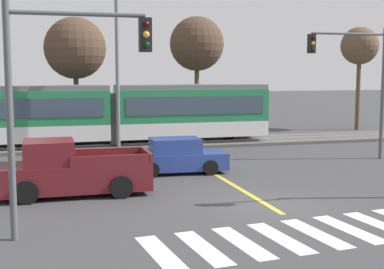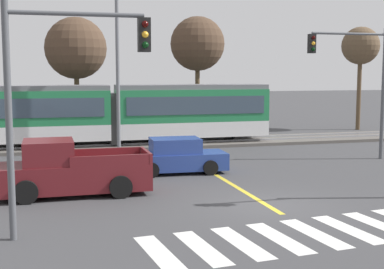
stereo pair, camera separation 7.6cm
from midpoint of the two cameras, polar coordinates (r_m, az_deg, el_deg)
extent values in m
plane|color=#3D3D3F|center=(17.76, 8.06, -7.54)|extent=(200.00, 200.00, 0.00)
cube|color=#56514C|center=(32.04, -2.93, -0.98)|extent=(120.00, 4.00, 0.18)
cube|color=#939399|center=(31.32, -2.64, -0.89)|extent=(120.00, 0.08, 0.10)
cube|color=#939399|center=(32.72, -3.21, -0.57)|extent=(120.00, 0.08, 0.10)
cube|color=silver|center=(31.18, -17.25, 0.17)|extent=(9.00, 2.60, 0.90)
cube|color=#237A47|center=(31.06, -17.34, 2.74)|extent=(9.00, 2.60, 1.90)
cube|color=#384756|center=(29.74, -17.41, 2.67)|extent=(8.28, 0.04, 1.04)
cube|color=slate|center=(31.01, -17.41, 4.75)|extent=(9.00, 2.39, 0.28)
cylinder|color=black|center=(31.25, -12.68, -0.51)|extent=(0.70, 0.20, 0.70)
cube|color=silver|center=(32.32, -0.17, 0.69)|extent=(9.00, 2.60, 0.90)
cube|color=#237A47|center=(32.20, -0.17, 3.17)|extent=(9.00, 2.60, 1.90)
cube|color=#384756|center=(30.93, 0.48, 3.12)|extent=(8.28, 0.04, 1.04)
cube|color=slate|center=(32.16, -0.17, 5.11)|extent=(9.00, 2.39, 0.28)
cylinder|color=black|center=(33.11, 3.96, 0.03)|extent=(0.70, 0.20, 0.70)
cylinder|color=black|center=(31.80, -4.47, -0.24)|extent=(0.70, 0.20, 0.70)
cube|color=#2D2D2D|center=(31.33, -8.58, 1.71)|extent=(0.50, 2.34, 2.80)
cube|color=silver|center=(13.21, -3.53, -12.50)|extent=(0.83, 2.84, 0.01)
cube|color=silver|center=(13.56, 1.00, -11.97)|extent=(0.83, 2.84, 0.01)
cube|color=silver|center=(13.99, 5.26, -11.40)|extent=(0.83, 2.84, 0.01)
cube|color=silver|center=(14.50, 9.22, -10.81)|extent=(0.83, 2.84, 0.01)
cube|color=silver|center=(15.07, 12.89, -10.22)|extent=(0.83, 2.84, 0.01)
cube|color=silver|center=(15.69, 16.27, -9.64)|extent=(0.83, 2.84, 0.01)
cube|color=silver|center=(16.36, 19.37, -9.08)|extent=(0.83, 2.84, 0.01)
cube|color=gold|center=(23.30, 2.06, -4.07)|extent=(0.20, 14.35, 0.01)
cube|color=#284293|center=(23.17, -1.66, -2.84)|extent=(4.28, 1.90, 0.72)
cube|color=#284293|center=(23.05, -1.91, -1.18)|extent=(2.17, 1.62, 0.64)
cube|color=#384756|center=(23.26, 0.51, -1.10)|extent=(0.17, 1.43, 0.52)
cube|color=#384756|center=(23.81, -2.27, -0.93)|extent=(1.78, 0.13, 0.48)
cylinder|color=black|center=(24.29, 0.87, -2.87)|extent=(0.65, 0.25, 0.64)
cylinder|color=black|center=(22.66, 1.89, -3.56)|extent=(0.65, 0.25, 0.64)
cylinder|color=black|center=(23.82, -5.03, -3.08)|extent=(0.65, 0.25, 0.64)
cylinder|color=black|center=(22.17, -4.43, -3.81)|extent=(0.65, 0.25, 0.64)
cube|color=maroon|center=(19.46, -12.67, -4.39)|extent=(5.41, 1.98, 0.96)
cube|color=maroon|center=(19.29, -15.14, -1.84)|extent=(1.71, 1.85, 0.84)
cube|color=#384756|center=(19.30, -17.37, -1.85)|extent=(0.11, 1.69, 0.66)
cube|color=maroon|center=(18.53, -8.82, -2.78)|extent=(2.70, 0.13, 0.36)
cube|color=maroon|center=(20.34, -9.42, -1.95)|extent=(2.70, 0.13, 0.36)
cube|color=maroon|center=(19.64, -5.00, -2.19)|extent=(0.13, 1.96, 0.36)
cylinder|color=black|center=(18.55, -17.36, -5.90)|extent=(0.80, 0.28, 0.80)
cylinder|color=black|center=(20.47, -17.18, -4.73)|extent=(0.80, 0.28, 0.80)
cylinder|color=black|center=(18.69, -7.68, -5.56)|extent=(0.80, 0.28, 0.80)
cylinder|color=black|center=(20.59, -8.42, -4.44)|extent=(0.80, 0.28, 0.80)
cylinder|color=#515459|center=(28.33, 19.60, 4.06)|extent=(0.18, 0.18, 6.49)
cylinder|color=#515459|center=(27.27, 16.35, 10.27)|extent=(4.00, 0.12, 0.12)
cube|color=black|center=(26.24, 12.55, 9.44)|extent=(0.32, 0.28, 0.90)
sphere|color=#360605|center=(26.12, 12.72, 10.04)|extent=(0.18, 0.18, 0.18)
sphere|color=#F7AA26|center=(26.11, 12.71, 9.45)|extent=(0.18, 0.18, 0.18)
sphere|color=black|center=(26.10, 12.69, 8.86)|extent=(0.18, 0.18, 0.18)
cylinder|color=#515459|center=(14.32, -18.98, 1.22)|extent=(0.18, 0.18, 6.14)
cylinder|color=#515459|center=(14.34, -12.25, 12.47)|extent=(3.50, 0.12, 0.12)
cube|color=black|center=(14.51, -5.17, 10.53)|extent=(0.32, 0.28, 0.90)
sphere|color=#360605|center=(14.39, -5.07, 11.65)|extent=(0.18, 0.18, 0.18)
sphere|color=#F7AA26|center=(14.37, -5.06, 10.58)|extent=(0.18, 0.18, 0.18)
sphere|color=black|center=(14.35, -5.04, 9.50)|extent=(0.18, 0.18, 0.18)
cylinder|color=slate|center=(28.69, -8.04, 6.98)|extent=(0.20, 0.20, 9.07)
cylinder|color=brown|center=(35.13, -12.28, 3.57)|extent=(0.32, 0.32, 5.08)
sphere|color=#4C3828|center=(35.12, -12.42, 8.99)|extent=(3.92, 3.92, 3.92)
cylinder|color=brown|center=(37.50, 0.46, 4.27)|extent=(0.32, 0.32, 5.56)
sphere|color=#4C3828|center=(37.52, 0.46, 9.66)|extent=(3.76, 3.76, 3.76)
cylinder|color=brown|center=(42.37, 17.24, 4.38)|extent=(0.32, 0.32, 5.76)
sphere|color=brown|center=(42.39, 17.40, 9.03)|extent=(2.81, 2.81, 2.81)
camera|label=1|loc=(0.04, -90.09, -0.01)|focal=50.00mm
camera|label=2|loc=(0.04, 89.91, 0.01)|focal=50.00mm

